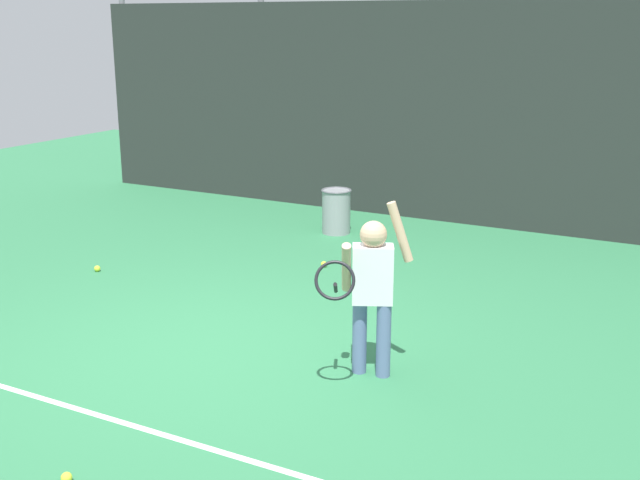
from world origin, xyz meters
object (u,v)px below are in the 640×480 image
object	(u,v)px
ball_hopper	(336,211)
tennis_ball_0	(324,264)
tennis_player	(371,284)
tennis_ball_1	(67,478)
tennis_ball_3	(332,217)
tennis_ball_2	(97,269)

from	to	relation	value
ball_hopper	tennis_ball_0	bearing A→B (deg)	-68.53
tennis_player	tennis_ball_0	bearing A→B (deg)	99.52
tennis_ball_1	tennis_ball_3	bearing A→B (deg)	103.29
tennis_ball_0	tennis_ball_2	xyz separation A→B (m)	(-2.09, -1.28, 0.00)
tennis_ball_3	ball_hopper	bearing A→B (deg)	-59.11
tennis_player	tennis_ball_0	size ratio (longest dim) A/B	20.46
tennis_ball_0	tennis_ball_2	distance (m)	2.45
tennis_player	tennis_ball_1	size ratio (longest dim) A/B	20.46
tennis_ball_3	tennis_ball_1	bearing A→B (deg)	-76.71
tennis_ball_2	ball_hopper	bearing A→B (deg)	59.52
tennis_ball_1	tennis_ball_3	size ratio (longest dim) A/B	1.00
tennis_ball_1	ball_hopper	bearing A→B (deg)	101.17
tennis_ball_0	tennis_ball_2	size ratio (longest dim) A/B	1.00
tennis_ball_1	tennis_ball_3	distance (m)	6.54
tennis_player	tennis_ball_2	bearing A→B (deg)	139.87
tennis_player	ball_hopper	size ratio (longest dim) A/B	2.40
ball_hopper	tennis_ball_0	distance (m)	1.48
tennis_player	ball_hopper	xyz separation A→B (m)	(-2.10, 3.59, -0.44)
tennis_ball_1	tennis_ball_2	world-z (taller)	same
tennis_ball_0	tennis_ball_2	bearing A→B (deg)	-148.46
tennis_player	tennis_ball_0	world-z (taller)	tennis_player
tennis_ball_0	tennis_ball_1	bearing A→B (deg)	-82.20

